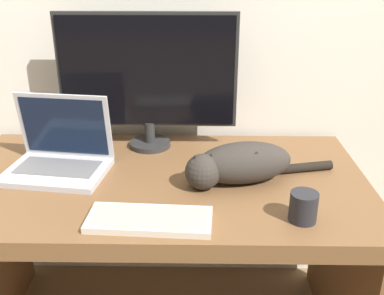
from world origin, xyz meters
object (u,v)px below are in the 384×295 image
at_px(monitor, 147,77).
at_px(coffee_mug, 303,207).
at_px(external_keyboard, 149,219).
at_px(laptop, 59,157).
at_px(cat, 239,163).

relative_size(monitor, coffee_mug, 7.64).
bearing_deg(coffee_mug, external_keyboard, -177.23).
height_order(monitor, external_keyboard, monitor).
bearing_deg(coffee_mug, laptop, 158.43).
bearing_deg(monitor, coffee_mug, -47.33).
relative_size(monitor, laptop, 1.82).
bearing_deg(laptop, external_keyboard, -35.89).
height_order(monitor, cat, monitor).
xyz_separation_m(cat, coffee_mug, (0.17, -0.23, -0.03)).
bearing_deg(external_keyboard, laptop, 139.81).
bearing_deg(laptop, cat, 0.40).
relative_size(monitor, external_keyboard, 1.86).
xyz_separation_m(laptop, coffee_mug, (0.79, -0.31, -0.01)).
distance_m(external_keyboard, coffee_mug, 0.44).
bearing_deg(cat, coffee_mug, -66.82).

